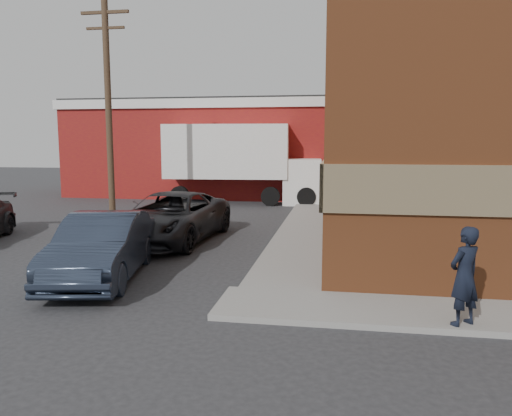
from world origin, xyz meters
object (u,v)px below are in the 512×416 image
at_px(utility_pole, 108,104).
at_px(sedan, 102,247).
at_px(man, 464,276).
at_px(box_truck, 243,158).
at_px(suv_a, 171,217).
at_px(warehouse, 213,148).

relative_size(utility_pole, sedan, 1.91).
height_order(man, box_truck, box_truck).
bearing_deg(sedan, suv_a, 77.86).
relative_size(warehouse, box_truck, 1.94).
bearing_deg(box_truck, sedan, -95.78).
height_order(warehouse, man, warehouse).
bearing_deg(utility_pole, suv_a, -45.42).
bearing_deg(man, warehouse, -102.07).
height_order(sedan, suv_a, suv_a).
distance_m(sedan, box_truck, 14.94).
height_order(man, suv_a, man).
height_order(suv_a, box_truck, box_truck).
bearing_deg(man, sedan, -51.89).
relative_size(utility_pole, box_truck, 1.07).
bearing_deg(sedan, man, -25.70).
height_order(warehouse, suv_a, warehouse).
xyz_separation_m(man, box_truck, (-7.17, 16.90, 1.37)).
bearing_deg(utility_pole, box_truck, 55.94).
relative_size(man, suv_a, 0.30).
bearing_deg(man, utility_pole, -79.51).
bearing_deg(man, box_truck, -103.90).
distance_m(warehouse, man, 23.81).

